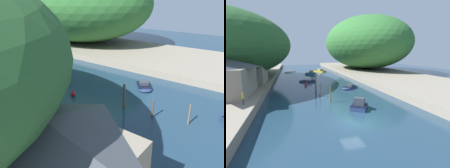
% 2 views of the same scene
% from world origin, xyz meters
% --- Properties ---
extents(water_surface, '(130.00, 130.00, 0.00)m').
position_xyz_m(water_surface, '(0.00, 30.00, 0.00)').
color(water_surface, '#1E384C').
rests_on(water_surface, ground).
extents(right_bank, '(22.00, 120.00, 1.29)m').
position_xyz_m(right_bank, '(22.20, 30.00, 0.64)').
color(right_bank, gray).
rests_on(right_bank, ground).
extents(hillside_right, '(31.63, 44.29, 20.69)m').
position_xyz_m(hillside_right, '(23.30, 49.70, 11.63)').
color(hillside_right, '#2D662D').
rests_on(hillside_right, right_bank).
extents(waterfront_building, '(8.30, 11.57, 5.88)m').
position_xyz_m(waterfront_building, '(-16.75, 12.87, 4.32)').
color(waterfront_building, gray).
rests_on(waterfront_building, left_bank).
extents(boat_red_skiff, '(4.57, 3.53, 1.55)m').
position_xyz_m(boat_red_skiff, '(0.11, 45.42, 0.47)').
color(boat_red_skiff, teal).
rests_on(boat_red_skiff, water_surface).
extents(boat_cabin_cruiser, '(4.34, 4.02, 0.94)m').
position_xyz_m(boat_cabin_cruiser, '(5.61, 18.05, 0.30)').
color(boat_cabin_cruiser, navy).
rests_on(boat_cabin_cruiser, water_surface).
extents(boat_yellow_tender, '(4.66, 2.24, 1.14)m').
position_xyz_m(boat_yellow_tender, '(-2.43, 29.70, 0.35)').
color(boat_yellow_tender, navy).
rests_on(boat_yellow_tender, water_surface).
extents(boat_far_upstream, '(5.48, 6.18, 1.23)m').
position_xyz_m(boat_far_upstream, '(4.36, 53.29, 0.37)').
color(boat_far_upstream, gold).
rests_on(boat_far_upstream, water_surface).
extents(mooring_post_nearest, '(0.20, 0.20, 2.56)m').
position_xyz_m(mooring_post_nearest, '(-0.61, 8.90, 1.29)').
color(mooring_post_nearest, brown).
rests_on(mooring_post_nearest, water_surface).
extents(mooring_post_second, '(0.21, 0.21, 2.47)m').
position_xyz_m(mooring_post_second, '(-1.67, 12.89, 1.24)').
color(mooring_post_second, '#4C3D2D').
rests_on(mooring_post_second, water_surface).
extents(mooring_post_middle, '(0.31, 0.31, 3.59)m').
position_xyz_m(mooring_post_middle, '(-1.86, 16.91, 1.80)').
color(mooring_post_middle, brown).
rests_on(mooring_post_middle, water_surface).
extents(channel_buoy_near, '(0.71, 0.71, 1.06)m').
position_xyz_m(channel_buoy_near, '(-3.23, 24.96, 0.41)').
color(channel_buoy_near, red).
rests_on(channel_buoy_near, water_surface).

